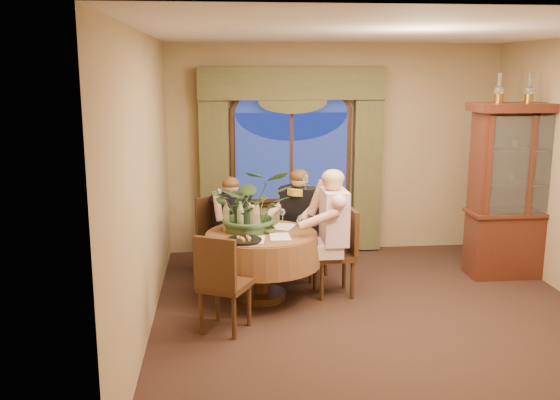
{
  "coord_description": "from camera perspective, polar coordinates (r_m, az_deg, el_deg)",
  "views": [
    {
      "loc": [
        -1.55,
        -5.8,
        2.47
      ],
      "look_at": [
        -0.93,
        0.65,
        1.1
      ],
      "focal_mm": 40.0,
      "sensor_mm": 36.0,
      "label": 1
    }
  ],
  "objects": [
    {
      "name": "wall_back",
      "position": [
        8.51,
        5.02,
        4.67
      ],
      "size": [
        4.5,
        0.0,
        4.5
      ],
      "primitive_type": "plane",
      "rotation": [
        1.57,
        0.0,
        0.0
      ],
      "color": "#987D50",
      "rests_on": "ground"
    },
    {
      "name": "wine_bottle_0",
      "position": [
        6.56,
        -3.04,
        -1.79
      ],
      "size": [
        0.07,
        0.07,
        0.33
      ],
      "primitive_type": "cylinder",
      "color": "black",
      "rests_on": "dining_table"
    },
    {
      "name": "china_cabinet",
      "position": [
        7.94,
        21.17,
        0.75
      ],
      "size": [
        1.29,
        0.51,
        2.08
      ],
      "primitive_type": "cube",
      "color": "#3B1B14",
      "rests_on": "floor"
    },
    {
      "name": "person_back",
      "position": [
        7.47,
        -4.53,
        -2.48
      ],
      "size": [
        0.56,
        0.54,
        1.23
      ],
      "primitive_type": null,
      "rotation": [
        0.0,
        0.0,
        -2.76
      ],
      "color": "black",
      "rests_on": "floor"
    },
    {
      "name": "tasting_paper_2",
      "position": [
        6.4,
        -2.37,
        -3.63
      ],
      "size": [
        0.25,
        0.33,
        0.0
      ],
      "primitive_type": "cube",
      "rotation": [
        0.0,
        0.0,
        -0.15
      ],
      "color": "white",
      "rests_on": "dining_table"
    },
    {
      "name": "drapery_right",
      "position": [
        8.51,
        7.99,
        3.11
      ],
      "size": [
        0.38,
        0.14,
        2.32
      ],
      "primitive_type": "cube",
      "color": "#484625",
      "rests_on": "floor"
    },
    {
      "name": "person_pink",
      "position": [
        6.8,
        4.95,
        -3.08
      ],
      "size": [
        0.47,
        0.52,
        1.42
      ],
      "primitive_type": null,
      "rotation": [
        0.0,
        0.0,
        -4.7
      ],
      "color": "beige",
      "rests_on": "floor"
    },
    {
      "name": "cheese_platter",
      "position": [
        6.35,
        -3.3,
        -3.68
      ],
      "size": [
        0.36,
        0.36,
        0.02
      ],
      "primitive_type": "cylinder",
      "color": "black",
      "rests_on": "dining_table"
    },
    {
      "name": "person_scarf",
      "position": [
        7.37,
        1.83,
        -2.24
      ],
      "size": [
        0.64,
        0.64,
        1.33
      ],
      "primitive_type": null,
      "rotation": [
        0.0,
        0.0,
        -3.81
      ],
      "color": "black",
      "rests_on": "floor"
    },
    {
      "name": "wine_bottle_3",
      "position": [
        6.69,
        -3.65,
        -1.52
      ],
      "size": [
        0.07,
        0.07,
        0.33
      ],
      "primitive_type": "cylinder",
      "color": "tan",
      "rests_on": "dining_table"
    },
    {
      "name": "dining_table",
      "position": [
        6.79,
        -1.69,
        -6.03
      ],
      "size": [
        1.56,
        1.56,
        0.75
      ],
      "primitive_type": "cylinder",
      "rotation": [
        0.0,
        0.0,
        -0.25
      ],
      "color": "maroon",
      "rests_on": "floor"
    },
    {
      "name": "oil_lamp_right",
      "position": [
        7.98,
        24.17,
        9.34
      ],
      "size": [
        0.11,
        0.11,
        0.34
      ],
      "primitive_type": null,
      "color": "#A5722D",
      "rests_on": "china_cabinet"
    },
    {
      "name": "arched_transom",
      "position": [
        8.29,
        1.07,
        9.24
      ],
      "size": [
        1.6,
        0.06,
        0.44
      ],
      "primitive_type": null,
      "color": "navy",
      "rests_on": "wall_back"
    },
    {
      "name": "olive_bowl",
      "position": [
        6.66,
        -1.17,
        -2.78
      ],
      "size": [
        0.17,
        0.17,
        0.05
      ],
      "primitive_type": "imported",
      "color": "#415629",
      "rests_on": "dining_table"
    },
    {
      "name": "floor",
      "position": [
        6.49,
        8.86,
        -10.58
      ],
      "size": [
        5.0,
        5.0,
        0.0
      ],
      "primitive_type": "plane",
      "color": "black",
      "rests_on": "ground"
    },
    {
      "name": "oil_lamp_left",
      "position": [
        7.65,
        19.41,
        9.64
      ],
      "size": [
        0.11,
        0.11,
        0.34
      ],
      "primitive_type": null,
      "color": "#A5722D",
      "rests_on": "china_cabinet"
    },
    {
      "name": "chair_back",
      "position": [
        7.45,
        -5.45,
        -3.6
      ],
      "size": [
        0.58,
        0.58,
        0.96
      ],
      "primitive_type": "cube",
      "rotation": [
        0.0,
        0.0,
        -2.6
      ],
      "color": "black",
      "rests_on": "floor"
    },
    {
      "name": "chair_front_left",
      "position": [
        5.99,
        -5.05,
        -7.52
      ],
      "size": [
        0.56,
        0.56,
        0.96
      ],
      "primitive_type": "cube",
      "rotation": [
        0.0,
        0.0,
        -0.47
      ],
      "color": "black",
      "rests_on": "floor"
    },
    {
      "name": "chair_back_right",
      "position": [
        7.48,
        2.43,
        -3.51
      ],
      "size": [
        0.59,
        0.59,
        0.96
      ],
      "primitive_type": "cube",
      "rotation": [
        0.0,
        0.0,
        -3.85
      ],
      "color": "black",
      "rests_on": "floor"
    },
    {
      "name": "ceiling",
      "position": [
        6.01,
        9.74,
        14.92
      ],
      "size": [
        5.0,
        5.0,
        0.0
      ],
      "primitive_type": "plane",
      "rotation": [
        3.14,
        0.0,
        0.0
      ],
      "color": "white",
      "rests_on": "wall_back"
    },
    {
      "name": "centerpiece_plant",
      "position": [
        6.7,
        -2.57,
        2.14
      ],
      "size": [
        0.88,
        0.98,
        0.76
      ],
      "primitive_type": "imported",
      "color": "#365730",
      "rests_on": "dining_table"
    },
    {
      "name": "wine_glass_person_scarf",
      "position": [
        7.01,
        0.23,
        -1.51
      ],
      "size": [
        0.07,
        0.07,
        0.18
      ],
      "primitive_type": null,
      "color": "silver",
      "rests_on": "dining_table"
    },
    {
      "name": "tasting_paper_1",
      "position": [
        6.91,
        0.34,
        -2.44
      ],
      "size": [
        0.32,
        0.36,
        0.0
      ],
      "primitive_type": "cube",
      "rotation": [
        0.0,
        0.0,
        -0.43
      ],
      "color": "white",
      "rests_on": "dining_table"
    },
    {
      "name": "wine_glass_person_pink",
      "position": [
        6.71,
        1.88,
        -2.13
      ],
      "size": [
        0.07,
        0.07,
        0.18
      ],
      "primitive_type": null,
      "color": "silver",
      "rests_on": "dining_table"
    },
    {
      "name": "oil_lamp_center",
      "position": [
        7.81,
        21.84,
        9.49
      ],
      "size": [
        0.11,
        0.11,
        0.34
      ],
      "primitive_type": null,
      "color": "#A5722D",
      "rests_on": "china_cabinet"
    },
    {
      "name": "wine_bottle_2",
      "position": [
        6.81,
        -3.87,
        -1.29
      ],
      "size": [
        0.07,
        0.07,
        0.33
      ],
      "primitive_type": "cylinder",
      "color": "black",
      "rests_on": "dining_table"
    },
    {
      "name": "wine_bottle_1",
      "position": [
        6.73,
        -4.94,
        -1.46
      ],
      "size": [
        0.07,
        0.07,
        0.33
      ],
      "primitive_type": "cylinder",
      "color": "tan",
      "rests_on": "dining_table"
    },
    {
      "name": "chair_right",
      "position": [
        6.91,
        4.93,
        -4.84
      ],
      "size": [
        0.45,
        0.45,
        0.96
      ],
      "primitive_type": "cube",
      "rotation": [
        0.0,
        0.0,
        -4.64
      ],
      "color": "black",
      "rests_on": "floor"
    },
    {
      "name": "window",
      "position": [
        8.37,
        1.04,
        3.9
      ],
      "size": [
        1.62,
        0.1,
        1.32
      ],
      "primitive_type": null,
      "color": "navy",
      "rests_on": "wall_back"
    },
    {
      "name": "swag_valance",
      "position": [
        8.21,
        1.14,
        10.61
      ],
      "size": [
        2.45,
        0.16,
        0.42
      ],
      "primitive_type": null,
      "color": "#484625",
      "rests_on": "wall_back"
    },
    {
      "name": "stoneware_vase",
      "position": [
        6.74,
        -2.37,
        -1.66
      ],
      "size": [
        0.15,
        0.15,
        0.27
      ],
      "primitive_type": null,
      "color": "tan",
      "rests_on": "dining_table"
    },
    {
      "name": "drapery_left",
      "position": [
        8.28,
        -6.03,
        2.91
      ],
      "size": [
        0.38,
        0.14,
        2.32
      ],
      "primitive_type": "cube",
      "color": "#484625",
      "rests_on": "floor"
    },
    {
      "name": "tasting_paper_0",
      "position": [
        6.5,
        -0.01,
        -3.36
      ],
      "size": [
        0.21,
        0.3,
        0.0
      ],
      "primitive_type": "cube",
      "rotation": [
        0.0,
        0.0,
        0.0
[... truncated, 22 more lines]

